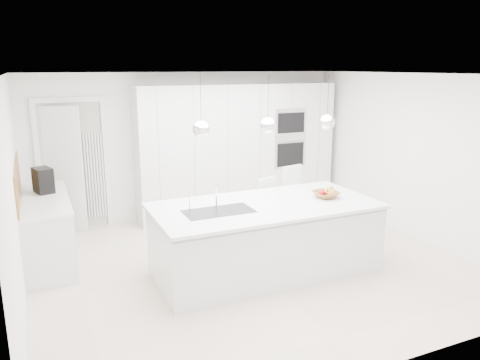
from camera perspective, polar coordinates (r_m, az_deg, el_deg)
name	(u,v)px	position (r m, az deg, el deg)	size (l,w,h in m)	color
floor	(249,264)	(6.41, 1.11, -10.19)	(5.50, 5.50, 0.00)	beige
wall_back	(189,145)	(8.30, -6.23, 4.30)	(5.50, 5.50, 0.00)	white
wall_left	(13,198)	(5.47, -25.90, -1.94)	(5.00, 5.00, 0.00)	white
ceiling	(250,74)	(5.86, 1.23, 12.77)	(5.50, 5.50, 0.00)	white
tall_cabinets	(237,150)	(8.32, -0.31, 3.71)	(3.60, 0.60, 2.30)	silver
oven_stack	(291,138)	(8.42, 6.19, 5.13)	(0.62, 0.04, 1.05)	#A5A5A8
doorway_frame	(74,167)	(7.94, -19.62, 1.50)	(1.11, 0.08, 2.13)	white
hallway_door	(57,170)	(7.88, -21.38, 1.12)	(0.82, 0.04, 2.00)	white
radiator	(95,176)	(8.00, -17.23, 0.48)	(0.32, 0.04, 1.40)	white
left_base_cabinets	(47,231)	(6.85, -22.47, -5.81)	(0.60, 1.80, 0.86)	silver
left_worktop	(44,199)	(6.72, -22.82, -2.18)	(0.62, 1.82, 0.04)	white
oak_backsplash	(17,182)	(6.66, -25.50, -0.19)	(0.02, 1.80, 0.50)	olive
island_base	(266,240)	(6.04, 3.22, -7.34)	(2.80, 1.20, 0.86)	silver
island_worktop	(265,206)	(5.93, 3.06, -3.12)	(2.84, 1.40, 0.04)	white
island_sink	(219,218)	(5.65, -2.62, -4.62)	(0.84, 0.44, 0.18)	#3F3F42
island_tap	(216,195)	(5.78, -2.91, -1.82)	(0.02, 0.02, 0.30)	white
pendant_left	(201,129)	(5.34, -4.75, 6.18)	(0.20, 0.20, 0.20)	white
pendant_mid	(268,126)	(5.68, 3.42, 6.65)	(0.20, 0.20, 0.20)	white
pendant_right	(327,122)	(6.11, 10.56, 6.95)	(0.20, 0.20, 0.20)	white
fruit_bowl	(326,195)	(6.30, 10.43, -1.75)	(0.34, 0.34, 0.08)	olive
espresso_machine	(43,180)	(6.96, -22.88, -0.02)	(0.21, 0.32, 0.34)	black
bar_stool_left	(270,213)	(6.88, 3.74, -4.04)	(0.33, 0.46, 1.00)	white
bar_stool_right	(296,203)	(7.25, 6.85, -2.77)	(0.36, 0.50, 1.10)	white
apple_a	(325,192)	(6.30, 10.32, -1.44)	(0.09, 0.09, 0.09)	#BB041A
apple_b	(322,193)	(6.26, 9.96, -1.58)	(0.07, 0.07, 0.07)	#BB041A
apple_c	(324,192)	(6.30, 10.19, -1.50)	(0.07, 0.07, 0.07)	#BB041A
banana_bunch	(329,190)	(6.28, 10.83, -1.20)	(0.19, 0.19, 0.03)	yellow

